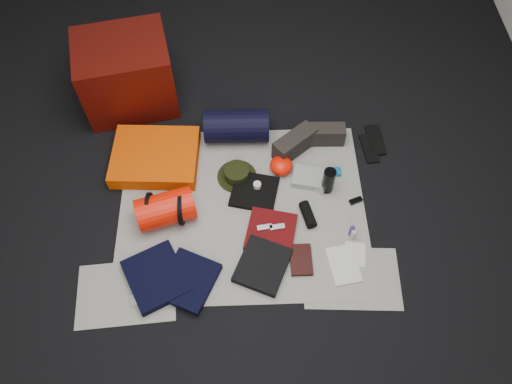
{
  "coord_description": "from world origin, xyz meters",
  "views": [
    {
      "loc": [
        0.04,
        -1.63,
        2.83
      ],
      "look_at": [
        0.09,
        0.07,
        0.1
      ],
      "focal_mm": 35.0,
      "sensor_mm": 36.0,
      "label": 1
    }
  ],
  "objects_px": {
    "water_bottle": "(328,181)",
    "compact_camera": "(319,189)",
    "stuff_sack": "(166,209)",
    "navy_duffel": "(237,126)",
    "red_cabinet": "(127,74)",
    "paperback_book": "(301,260)",
    "sleeping_pad": "(155,157)"
  },
  "relations": [
    {
      "from": "stuff_sack",
      "to": "water_bottle",
      "type": "bearing_deg",
      "value": 9.88
    },
    {
      "from": "sleeping_pad",
      "to": "stuff_sack",
      "type": "distance_m",
      "value": 0.46
    },
    {
      "from": "water_bottle",
      "to": "compact_camera",
      "type": "relative_size",
      "value": 2.35
    },
    {
      "from": "navy_duffel",
      "to": "water_bottle",
      "type": "height_order",
      "value": "navy_duffel"
    },
    {
      "from": "stuff_sack",
      "to": "paperback_book",
      "type": "height_order",
      "value": "stuff_sack"
    },
    {
      "from": "red_cabinet",
      "to": "paperback_book",
      "type": "bearing_deg",
      "value": -61.46
    },
    {
      "from": "navy_duffel",
      "to": "water_bottle",
      "type": "bearing_deg",
      "value": -37.35
    },
    {
      "from": "sleeping_pad",
      "to": "stuff_sack",
      "type": "height_order",
      "value": "stuff_sack"
    },
    {
      "from": "compact_camera",
      "to": "sleeping_pad",
      "type": "bearing_deg",
      "value": -159.26
    },
    {
      "from": "stuff_sack",
      "to": "water_bottle",
      "type": "distance_m",
      "value": 1.06
    },
    {
      "from": "compact_camera",
      "to": "red_cabinet",
      "type": "bearing_deg",
      "value": -178.59
    },
    {
      "from": "water_bottle",
      "to": "stuff_sack",
      "type": "bearing_deg",
      "value": -170.12
    },
    {
      "from": "stuff_sack",
      "to": "compact_camera",
      "type": "relative_size",
      "value": 4.18
    },
    {
      "from": "water_bottle",
      "to": "paperback_book",
      "type": "distance_m",
      "value": 0.57
    },
    {
      "from": "sleeping_pad",
      "to": "navy_duffel",
      "type": "height_order",
      "value": "navy_duffel"
    },
    {
      "from": "water_bottle",
      "to": "compact_camera",
      "type": "height_order",
      "value": "water_bottle"
    },
    {
      "from": "stuff_sack",
      "to": "compact_camera",
      "type": "bearing_deg",
      "value": 10.04
    },
    {
      "from": "compact_camera",
      "to": "paperback_book",
      "type": "distance_m",
      "value": 0.53
    },
    {
      "from": "red_cabinet",
      "to": "compact_camera",
      "type": "xyz_separation_m",
      "value": [
        1.32,
        -0.86,
        -0.24
      ]
    },
    {
      "from": "water_bottle",
      "to": "red_cabinet",
      "type": "bearing_deg",
      "value": 148.14
    },
    {
      "from": "red_cabinet",
      "to": "navy_duffel",
      "type": "bearing_deg",
      "value": -38.15
    },
    {
      "from": "water_bottle",
      "to": "paperback_book",
      "type": "xyz_separation_m",
      "value": [
        -0.21,
        -0.52,
        -0.09
      ]
    },
    {
      "from": "water_bottle",
      "to": "sleeping_pad",
      "type": "bearing_deg",
      "value": 167.16
    },
    {
      "from": "navy_duffel",
      "to": "water_bottle",
      "type": "distance_m",
      "value": 0.75
    },
    {
      "from": "sleeping_pad",
      "to": "navy_duffel",
      "type": "xyz_separation_m",
      "value": [
        0.56,
        0.2,
        0.06
      ]
    },
    {
      "from": "stuff_sack",
      "to": "navy_duffel",
      "type": "xyz_separation_m",
      "value": [
        0.45,
        0.65,
        0.01
      ]
    },
    {
      "from": "navy_duffel",
      "to": "paperback_book",
      "type": "xyz_separation_m",
      "value": [
        0.38,
        -0.98,
        -0.1
      ]
    },
    {
      "from": "sleeping_pad",
      "to": "water_bottle",
      "type": "distance_m",
      "value": 1.19
    },
    {
      "from": "red_cabinet",
      "to": "stuff_sack",
      "type": "bearing_deg",
      "value": -84.48
    },
    {
      "from": "stuff_sack",
      "to": "paperback_book",
      "type": "bearing_deg",
      "value": -21.75
    },
    {
      "from": "water_bottle",
      "to": "paperback_book",
      "type": "height_order",
      "value": "water_bottle"
    },
    {
      "from": "red_cabinet",
      "to": "stuff_sack",
      "type": "distance_m",
      "value": 1.09
    }
  ]
}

